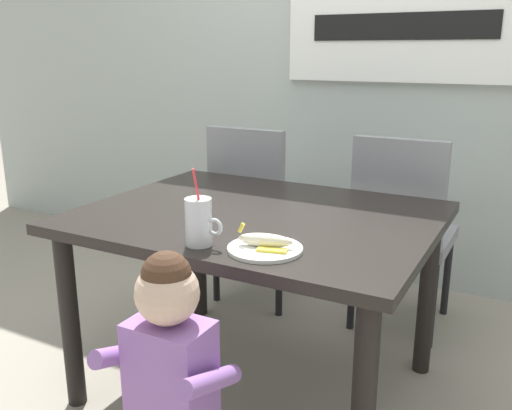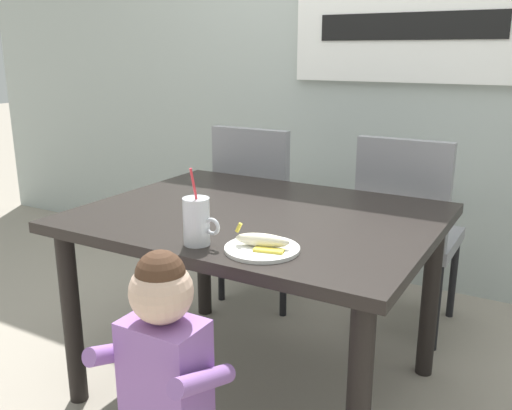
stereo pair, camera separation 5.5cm
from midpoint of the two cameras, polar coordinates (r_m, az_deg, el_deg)
ground_plane at (r=2.39m, az=-0.54°, el=-18.07°), size 24.00×24.00×0.00m
back_wall at (r=3.28m, az=11.80°, el=17.49°), size 6.40×0.17×2.90m
dining_table at (r=2.10m, az=-0.59°, el=-3.27°), size 1.29×1.02×0.74m
dining_chair_left at (r=2.91m, az=-0.53°, el=-0.02°), size 0.44×0.44×0.96m
dining_chair_right at (r=2.68m, az=14.20°, el=-1.87°), size 0.44×0.45×0.96m
toddler_standing at (r=1.55m, az=-9.89°, el=-15.65°), size 0.33×0.24×0.84m
milk_cup at (r=1.72m, az=-6.80°, el=-2.01°), size 0.13×0.08×0.25m
snack_plate at (r=1.68m, az=-0.00°, el=-4.55°), size 0.23×0.23×0.01m
peeled_banana at (r=1.67m, az=0.09°, el=-3.71°), size 0.18×0.12×0.07m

